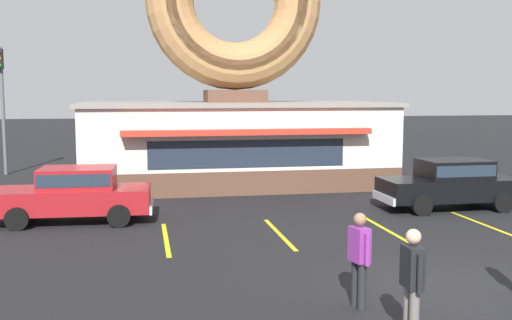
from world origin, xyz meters
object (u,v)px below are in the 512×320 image
(pedestrian_hooded_kid, at_px, (359,255))
(car_red, at_px, (75,192))
(pedestrian_leather_jacket_man, at_px, (412,280))
(traffic_light_pole, at_px, (2,94))
(car_black, at_px, (451,182))
(trash_bin, at_px, (424,178))

(pedestrian_hooded_kid, bearing_deg, car_red, 124.45)
(pedestrian_hooded_kid, relative_size, pedestrian_leather_jacket_man, 0.97)
(car_red, height_order, pedestrian_hooded_kid, pedestrian_hooded_kid)
(pedestrian_hooded_kid, distance_m, traffic_light_pole, 21.85)
(car_black, relative_size, trash_bin, 4.68)
(car_black, height_order, traffic_light_pole, traffic_light_pole)
(trash_bin, bearing_deg, pedestrian_hooded_kid, -121.17)
(trash_bin, bearing_deg, traffic_light_pole, 155.26)
(car_black, xyz_separation_m, pedestrian_hooded_kid, (-6.13, -8.02, 0.07))
(traffic_light_pole, bearing_deg, pedestrian_leather_jacket_man, -64.08)
(pedestrian_leather_jacket_man, bearing_deg, car_black, 58.43)
(pedestrian_hooded_kid, distance_m, pedestrian_leather_jacket_man, 1.56)
(car_black, xyz_separation_m, traffic_light_pole, (-15.99, 11.28, 2.84))
(pedestrian_hooded_kid, bearing_deg, trash_bin, 58.83)
(pedestrian_leather_jacket_man, distance_m, trash_bin, 14.70)
(car_black, distance_m, trash_bin, 3.64)
(car_black, distance_m, traffic_light_pole, 19.78)
(traffic_light_pole, bearing_deg, trash_bin, -24.74)
(car_red, bearing_deg, pedestrian_hooded_kid, -55.55)
(car_red, bearing_deg, traffic_light_pole, 110.93)
(pedestrian_leather_jacket_man, bearing_deg, traffic_light_pole, 115.92)
(car_red, xyz_separation_m, pedestrian_hooded_kid, (5.62, -8.20, 0.07))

